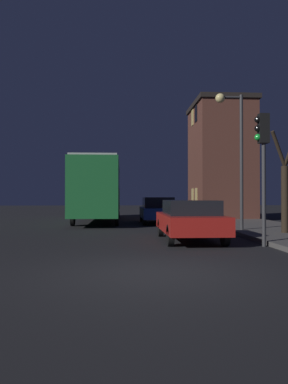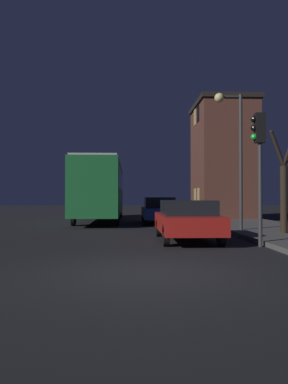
% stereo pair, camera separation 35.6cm
% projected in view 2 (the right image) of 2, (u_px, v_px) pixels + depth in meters
% --- Properties ---
extents(ground_plane, '(120.00, 120.00, 0.00)m').
position_uv_depth(ground_plane, '(144.00, 272.00, 7.44)').
color(ground_plane, black).
extents(brick_building, '(3.84, 5.29, 7.81)m').
position_uv_depth(brick_building, '(223.00, 159.00, 25.47)').
color(brick_building, brown).
rests_on(brick_building, sidewalk).
extents(streetlamp, '(1.17, 0.39, 5.68)m').
position_uv_depth(streetlamp, '(233.00, 137.00, 15.53)').
color(streetlamp, '#38383A').
rests_on(streetlamp, sidewalk).
extents(traffic_light, '(0.43, 0.24, 4.04)m').
position_uv_depth(traffic_light, '(259.00, 151.00, 11.30)').
color(traffic_light, '#38383A').
rests_on(traffic_light, ground).
extents(bare_tree, '(1.87, 0.89, 3.88)m').
position_uv_depth(bare_tree, '(284.00, 188.00, 14.10)').
color(bare_tree, '#2D2319').
rests_on(bare_tree, sidewalk).
extents(bus, '(2.49, 11.78, 3.61)m').
position_uv_depth(bus, '(101.00, 187.00, 23.36)').
color(bus, '#1E6B33').
rests_on(bus, ground).
extents(car_near_lane, '(1.87, 4.43, 1.39)m').
position_uv_depth(car_near_lane, '(187.00, 219.00, 12.79)').
color(car_near_lane, '#B21E19').
rests_on(car_near_lane, ground).
extents(car_mid_lane, '(1.84, 4.63, 1.49)m').
position_uv_depth(car_mid_lane, '(159.00, 210.00, 21.45)').
color(car_mid_lane, navy).
rests_on(car_mid_lane, ground).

